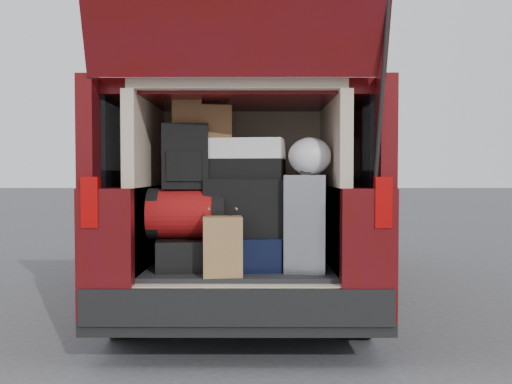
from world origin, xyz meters
TOP-DOWN VIEW (x-y plane):
  - ground at (0.00, 0.00)m, footprint 80.00×80.00m
  - minivan at (0.00, 1.86)m, footprint 1.90×5.35m
  - load_floor at (0.00, 0.28)m, footprint 1.24×1.05m
  - black_hardshell at (-0.37, 0.16)m, footprint 0.43×0.55m
  - navy_hardshell at (0.05, 0.16)m, footprint 0.45×0.54m
  - silver_roller at (0.45, 0.09)m, footprint 0.32×0.45m
  - kraft_bag at (-0.09, -0.16)m, footprint 0.26×0.18m
  - red_duffel at (-0.35, 0.13)m, footprint 0.52×0.35m
  - black_soft_case at (0.05, 0.15)m, footprint 0.57×0.39m
  - backpack at (-0.36, 0.15)m, footprint 0.32×0.21m
  - twotone_duffel at (-0.00, 0.22)m, footprint 0.65×0.40m
  - grocery_sack_lower at (-0.35, 0.20)m, footprint 0.21×0.17m
  - grocery_sack_upper at (-0.18, 0.23)m, footprint 0.26×0.22m
  - plastic_bag_right at (0.47, 0.06)m, footprint 0.30×0.28m

SIDE VIEW (x-z plane):
  - ground at x=0.00m, z-range 0.00..0.00m
  - load_floor at x=0.00m, z-range 0.00..0.55m
  - black_hardshell at x=-0.37m, z-range 0.55..0.75m
  - navy_hardshell at x=0.05m, z-range 0.55..0.77m
  - kraft_bag at x=-0.09m, z-range 0.55..0.92m
  - silver_roller at x=0.45m, z-range 0.55..1.18m
  - minivan at x=0.00m, z-range -0.47..2.29m
  - red_duffel at x=-0.35m, z-range 0.75..1.08m
  - black_soft_case at x=0.05m, z-range 0.77..1.15m
  - twotone_duffel at x=0.00m, z-range 1.15..1.43m
  - plastic_bag_right at x=0.47m, z-range 1.18..1.43m
  - backpack at x=-0.36m, z-range 1.08..1.52m
  - grocery_sack_upper at x=-0.18m, z-range 1.43..1.65m
  - grocery_sack_lower at x=-0.35m, z-range 1.52..1.70m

